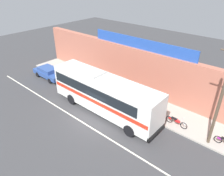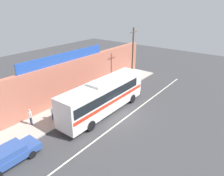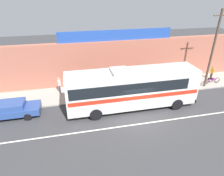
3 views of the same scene
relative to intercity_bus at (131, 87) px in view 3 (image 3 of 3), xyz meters
The scene contains 14 objects.
ground_plane 2.70m from the intercity_bus, 83.31° to the right, with size 70.00×70.00×0.00m, color #3A3A3D.
sidewalk_slab 4.01m from the intercity_bus, 86.66° to the left, with size 30.00×3.60×0.14m, color #A8A399.
storefront_facade 5.64m from the intercity_bus, 87.94° to the left, with size 30.00×0.70×4.80m, color #B26651.
storefront_billboard 6.51m from the intercity_bus, 90.21° to the left, with size 12.07×0.12×1.10m, color #234CAD.
road_center_stripe 3.27m from the intercity_bus, 85.42° to the right, with size 30.00×0.14×0.01m, color silver.
intercity_bus is the anchor object (origin of this frame).
parked_car 10.29m from the intercity_bus, behind, with size 4.55×1.85×1.37m.
utility_pole 9.61m from the intercity_bus, 13.37° to the left, with size 1.60×0.22×7.94m.
motorcycle_orange 10.72m from the intercity_bus, 14.14° to the left, with size 1.96×0.56×0.94m.
motorcycle_purple 6.87m from the intercity_bus, 21.09° to the left, with size 1.95×0.56×0.94m.
motorcycle_red 4.80m from the intercity_bus, 35.69° to the left, with size 1.91×0.56×0.94m.
pedestrian_far_right 7.50m from the intercity_bus, 147.71° to the left, with size 0.30×0.48×1.70m.
pedestrian_far_left 5.45m from the intercity_bus, 146.22° to the left, with size 0.30×0.48×1.63m.
pedestrian_by_curb 11.61m from the intercity_bus, 18.31° to the left, with size 0.30×0.48×1.58m.
Camera 3 is at (-5.09, -12.70, 9.83)m, focal length 31.45 mm.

